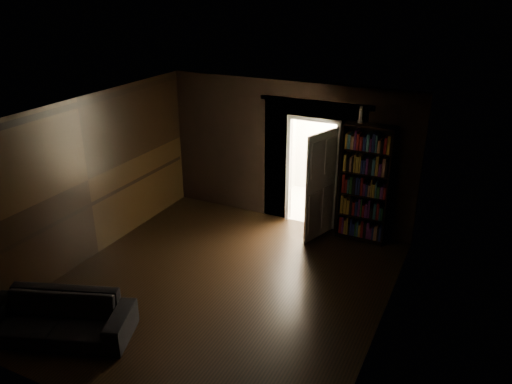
% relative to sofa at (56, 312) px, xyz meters
% --- Properties ---
extents(ground, '(5.50, 5.50, 0.00)m').
position_rel_sofa_xyz_m(ground, '(1.40, 1.97, -0.39)').
color(ground, black).
rests_on(ground, ground).
extents(room_walls, '(5.02, 5.61, 2.84)m').
position_rel_sofa_xyz_m(room_walls, '(1.39, 3.04, 1.30)').
color(room_walls, black).
rests_on(room_walls, ground).
extents(kitchen_alcove, '(2.20, 1.80, 2.60)m').
position_rel_sofa_xyz_m(kitchen_alcove, '(1.90, 5.84, 0.82)').
color(kitchen_alcove, beige).
rests_on(kitchen_alcove, ground).
extents(sofa, '(2.18, 1.50, 0.77)m').
position_rel_sofa_xyz_m(sofa, '(0.00, 0.00, 0.00)').
color(sofa, black).
rests_on(sofa, ground).
extents(bookshelf, '(0.96, 0.60, 2.20)m').
position_rel_sofa_xyz_m(bookshelf, '(2.98, 4.56, 0.71)').
color(bookshelf, black).
rests_on(bookshelf, ground).
extents(refrigerator, '(0.88, 0.84, 1.65)m').
position_rel_sofa_xyz_m(refrigerator, '(2.50, 6.08, 0.44)').
color(refrigerator, white).
rests_on(refrigerator, ground).
extents(door, '(0.32, 0.82, 2.05)m').
position_rel_sofa_xyz_m(door, '(2.23, 4.30, 0.64)').
color(door, white).
rests_on(door, ground).
extents(figurine, '(0.13, 0.13, 0.30)m').
position_rel_sofa_xyz_m(figurine, '(2.78, 4.64, 1.96)').
color(figurine, white).
rests_on(figurine, bookshelf).
extents(bottles, '(0.67, 0.30, 0.28)m').
position_rel_sofa_xyz_m(bottles, '(2.44, 6.07, 1.40)').
color(bottles, black).
rests_on(bottles, refrigerator).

